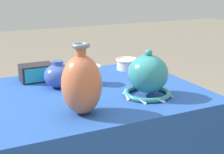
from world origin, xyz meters
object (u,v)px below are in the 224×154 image
object	(u,v)px
mosaic_tile_box	(37,73)
cup_wide_porcelain	(92,74)
jar_round_cobalt	(58,75)
cup_wide_ivory	(127,64)
vase_tall_bulbous	(82,84)
vase_dome_bell	(148,77)

from	to	relation	value
mosaic_tile_box	cup_wide_porcelain	bearing A→B (deg)	-37.90
jar_round_cobalt	cup_wide_porcelain	size ratio (longest dim) A/B	1.45
jar_round_cobalt	cup_wide_ivory	bearing A→B (deg)	18.05
cup_wide_porcelain	jar_round_cobalt	bearing A→B (deg)	172.99
mosaic_tile_box	cup_wide_ivory	distance (m)	0.51
jar_round_cobalt	cup_wide_porcelain	bearing A→B (deg)	-7.01
vase_tall_bulbous	mosaic_tile_box	distance (m)	0.51
vase_tall_bulbous	vase_dome_bell	xyz separation A→B (m)	(0.33, 0.06, -0.03)
vase_dome_bell	mosaic_tile_box	world-z (taller)	vase_dome_bell
mosaic_tile_box	cup_wide_porcelain	xyz separation A→B (m)	(0.23, -0.17, 0.01)
vase_tall_bulbous	cup_wide_ivory	size ratio (longest dim) A/B	2.15
mosaic_tile_box	jar_round_cobalt	xyz separation A→B (m)	(0.06, -0.15, 0.02)
cup_wide_ivory	cup_wide_porcelain	distance (m)	0.33
vase_dome_bell	cup_wide_ivory	xyz separation A→B (m)	(0.14, 0.44, -0.05)
vase_tall_bulbous	jar_round_cobalt	bearing A→B (deg)	86.90
mosaic_tile_box	vase_dome_bell	bearing A→B (deg)	-50.08
cup_wide_ivory	cup_wide_porcelain	bearing A→B (deg)	-149.97
cup_wide_porcelain	vase_tall_bulbous	bearing A→B (deg)	-118.36
mosaic_tile_box	cup_wide_porcelain	size ratio (longest dim) A/B	1.72
mosaic_tile_box	cup_wide_ivory	world-z (taller)	mosaic_tile_box
mosaic_tile_box	jar_round_cobalt	bearing A→B (deg)	-67.42
cup_wide_ivory	jar_round_cobalt	size ratio (longest dim) A/B	0.93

